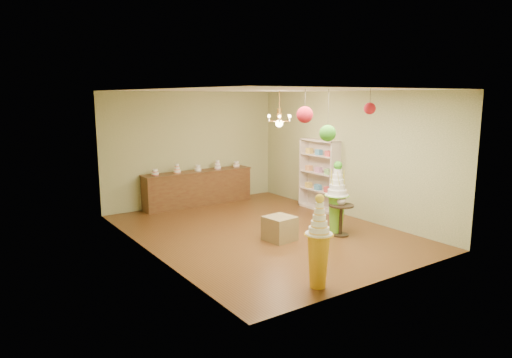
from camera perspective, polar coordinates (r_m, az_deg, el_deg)
floor at (r=9.91m, az=0.80°, el=-6.57°), size 6.50×6.50×0.00m
ceiling at (r=9.48m, az=0.84°, el=11.05°), size 6.50×6.50×0.00m
wall_back at (r=12.36m, az=-7.93°, el=3.82°), size 5.00×0.04×3.00m
wall_front at (r=7.22m, az=15.89°, el=-1.11°), size 5.00×0.04×3.00m
wall_left at (r=8.41m, az=-13.23°, el=0.60°), size 0.04×6.50×3.00m
wall_right at (r=11.20m, az=11.34°, el=3.05°), size 0.04×6.50×3.00m
pedestal_green at (r=9.76m, az=10.05°, el=-3.13°), size 0.61×0.61×1.55m
pedestal_orange at (r=7.04m, az=7.81°, el=-9.05°), size 0.42×0.42×1.46m
burlap_riser at (r=9.28m, az=2.98°, el=-6.19°), size 0.60×0.60×0.49m
sideboard at (r=12.27m, az=-7.22°, el=-1.04°), size 3.04×0.54×1.16m
shelving_unit at (r=11.75m, az=7.89°, el=0.54°), size 0.33×1.20×1.80m
round_table at (r=9.68m, az=10.56°, el=-4.52°), size 0.61×0.61×0.67m
vase at (r=9.60m, az=10.63°, el=-2.56°), size 0.24×0.24×0.21m
pom_red_left at (r=7.75m, az=6.12°, el=8.00°), size 0.28×0.28×0.57m
pom_green_mid at (r=7.98m, az=8.94°, el=5.67°), size 0.29×0.29×0.89m
pom_red_right at (r=7.40m, az=14.03°, el=8.55°), size 0.18×0.18×0.40m
chandelier at (r=10.78m, az=2.92°, el=7.24°), size 0.70×0.70×0.85m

